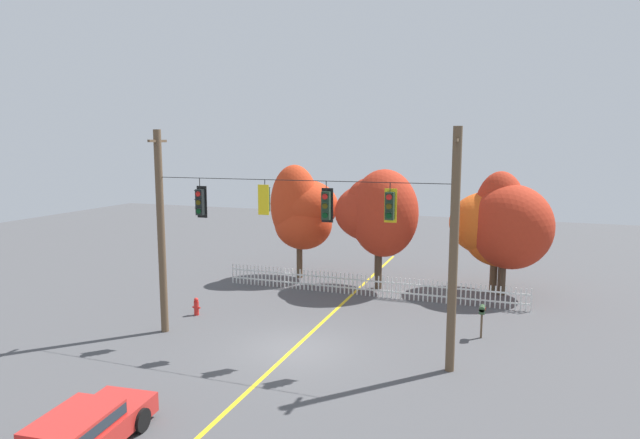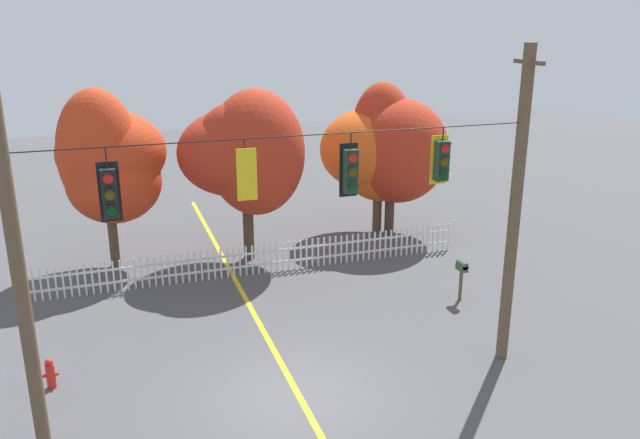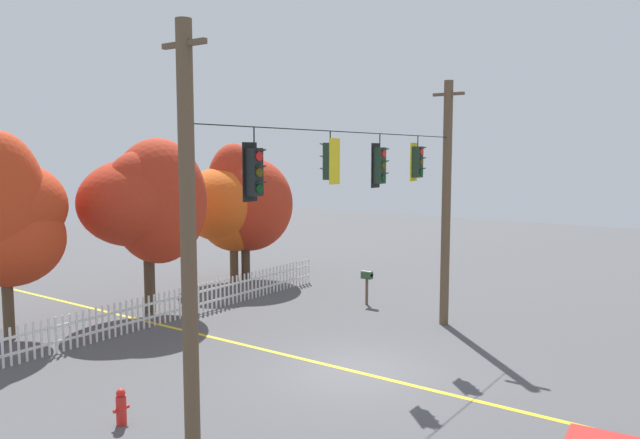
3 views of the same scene
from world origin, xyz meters
name	(u,v)px [view 2 (image 2 of 3)]	position (x,y,z in m)	size (l,w,h in m)	color
ground	(298,395)	(0.00, 0.00, 0.00)	(80.00, 80.00, 0.00)	#4C4C4F
lane_centerline_stripe	(298,395)	(0.00, 0.00, 0.00)	(0.16, 36.00, 0.01)	gold
signal_support_span	(296,233)	(0.00, 0.00, 4.18)	(11.82, 1.10, 8.24)	brown
traffic_signal_eastbound_side	(110,193)	(-3.89, 0.01, 5.44)	(0.43, 0.38, 1.56)	black
traffic_signal_southbound_primary	(246,173)	(-1.11, -0.01, 5.64)	(0.43, 0.38, 1.30)	black
traffic_signal_northbound_secondary	(350,171)	(1.29, 0.01, 5.50)	(0.43, 0.38, 1.49)	black
traffic_signal_northbound_primary	(441,161)	(3.58, 0.01, 5.58)	(0.43, 0.38, 1.38)	black
white_picket_fence	(255,260)	(0.81, 7.90, 0.55)	(15.57, 0.06, 1.09)	white
autumn_maple_near_fence	(109,162)	(-3.81, 10.40, 3.89)	(3.83, 3.55, 6.54)	brown
autumn_maple_mid	(244,152)	(0.89, 9.49, 4.14)	(4.55, 4.04, 6.40)	#473828
autumn_oak_far_east	(376,154)	(6.75, 11.00, 3.34)	(4.52, 3.88, 5.27)	brown
autumn_maple_far_west	(394,147)	(7.37, 10.64, 3.69)	(4.14, 3.91, 6.32)	#473828
fire_hydrant	(50,373)	(-5.71, 2.28, 0.40)	(0.38, 0.22, 0.81)	red
roadside_mailbox	(462,269)	(6.59, 3.61, 1.08)	(0.25, 0.44, 1.33)	brown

